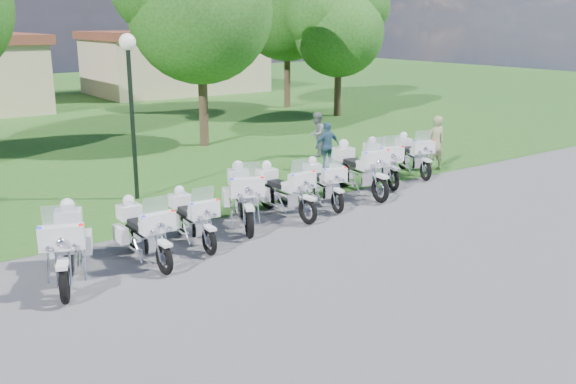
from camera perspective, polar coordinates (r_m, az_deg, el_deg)
ground at (r=14.61m, az=4.00°, el=-4.36°), size 100.00×100.00×0.00m
grass_lawn at (r=38.88m, az=-22.57°, el=6.79°), size 100.00×48.00×0.01m
motorcycle_0 at (r=12.93m, az=-19.05°, el=-4.43°), size 1.43×2.44×1.73m
motorcycle_1 at (r=13.58m, az=-12.72°, el=-3.39°), size 0.75×2.27×1.53m
motorcycle_2 at (r=14.43m, az=-8.55°, el=-2.23°), size 0.79×2.15×1.44m
motorcycle_3 at (r=15.62m, az=-4.06°, el=-0.30°), size 1.50×2.40×1.73m
motorcycle_4 at (r=16.32m, az=-0.40°, el=0.20°), size 0.79×2.36×1.59m
motorcycle_5 at (r=17.29m, az=3.10°, el=0.86°), size 1.03×2.14×1.46m
motorcycle_6 at (r=18.46m, az=6.28°, el=2.12°), size 1.11×2.62×1.77m
motorcycle_7 at (r=19.78m, az=8.25°, el=2.71°), size 1.32×2.26×1.60m
motorcycle_8 at (r=21.12m, az=11.00°, el=3.31°), size 1.25×2.19×1.54m
lamp_post at (r=17.85m, az=-13.90°, el=9.90°), size 0.44×0.44×4.51m
tree_3 at (r=33.33m, az=4.47°, el=14.76°), size 5.31×4.53×7.08m
building_east at (r=45.24m, az=-9.95°, el=11.35°), size 11.44×7.28×4.10m
bystander_a at (r=21.78m, az=12.96°, el=4.25°), size 0.74×0.57×1.81m
bystander_b at (r=23.41m, az=2.57°, el=5.11°), size 0.99×0.94×1.61m
bystander_c at (r=21.33m, az=3.52°, el=4.08°), size 0.96×0.45×1.59m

